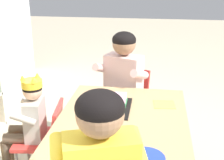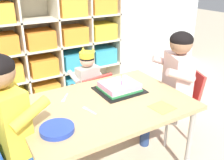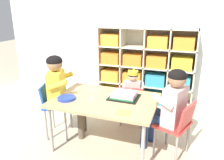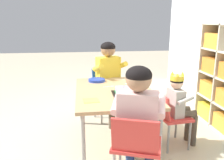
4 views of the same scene
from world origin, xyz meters
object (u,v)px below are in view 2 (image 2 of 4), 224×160
child_with_crown (85,79)px  birthday_cake_on_tray (119,87)px  activity_table (105,108)px  classroom_chair_blue (92,96)px  adult_helper_seated (16,116)px  paper_plate_stack (57,129)px  guest_at_table_side (171,76)px  classroom_chair_adult_side (5,154)px  fork_beside_plate_stack (88,110)px  fork_near_child_seat (65,98)px  fork_near_cake_tray (32,111)px  classroom_chair_guest_side (181,97)px

child_with_crown → birthday_cake_on_tray: 0.57m
activity_table → classroom_chair_blue: bearing=73.1°
adult_helper_seated → birthday_cake_on_tray: (0.79, 0.08, -0.03)m
adult_helper_seated → paper_plate_stack: (0.18, -0.19, -0.04)m
classroom_chair_blue → guest_at_table_side: bearing=131.8°
classroom_chair_adult_side → fork_beside_plate_stack: classroom_chair_adult_side is taller
guest_at_table_side → adult_helper_seated: bearing=-67.4°
birthday_cake_on_tray → fork_near_child_seat: size_ratio=3.03×
fork_near_cake_tray → fork_near_child_seat: bearing=114.0°
child_with_crown → paper_plate_stack: size_ratio=4.06×
child_with_crown → adult_helper_seated: bearing=33.2°
activity_table → birthday_cake_on_tray: bearing=30.7°
classroom_chair_blue → guest_at_table_side: 0.76m
classroom_chair_blue → fork_near_cake_tray: bearing=26.0°
fork_near_cake_tray → classroom_chair_blue: bearing=132.5°
classroom_chair_blue → classroom_chair_guest_side: (0.64, -0.51, 0.05)m
activity_table → fork_near_child_seat: size_ratio=10.40×
activity_table → birthday_cake_on_tray: 0.24m
activity_table → classroom_chair_guest_side: 0.83m
activity_table → paper_plate_stack: 0.44m
activity_table → fork_beside_plate_stack: fork_beside_plate_stack is taller
child_with_crown → birthday_cake_on_tray: size_ratio=2.39×
activity_table → fork_near_cake_tray: (-0.47, 0.15, 0.05)m
classroom_chair_adult_side → birthday_cake_on_tray: size_ratio=2.03×
classroom_chair_guest_side → birthday_cake_on_tray: birthday_cake_on_tray is taller
adult_helper_seated → fork_near_child_seat: 0.42m
classroom_chair_blue → child_with_crown: 0.18m
activity_table → classroom_chair_guest_side: size_ratio=1.78×
adult_helper_seated → fork_beside_plate_stack: bearing=-116.8°
activity_table → fork_beside_plate_stack: bearing=-167.1°
paper_plate_stack → activity_table: bearing=21.2°
guest_at_table_side → fork_near_child_seat: guest_at_table_side is taller
classroom_chair_guest_side → paper_plate_stack: (-1.23, -0.21, 0.21)m
activity_table → classroom_chair_adult_side: (-0.70, -0.00, -0.11)m
classroom_chair_blue → classroom_chair_adult_side: (-0.87, -0.57, 0.09)m
paper_plate_stack → birthday_cake_on_tray: bearing=24.4°
paper_plate_stack → classroom_chair_blue: bearing=51.1°
classroom_chair_blue → paper_plate_stack: bearing=44.2°
classroom_chair_adult_side → paper_plate_stack: classroom_chair_adult_side is taller
guest_at_table_side → fork_near_child_seat: bearing=-77.4°
activity_table → fork_beside_plate_stack: (-0.15, -0.03, 0.05)m
birthday_cake_on_tray → fork_beside_plate_stack: 0.37m
adult_helper_seated → paper_plate_stack: 0.27m
guest_at_table_side → classroom_chair_guest_side: bearing=90.0°
activity_table → classroom_chair_blue: activity_table is taller
child_with_crown → guest_at_table_side: 0.80m
activity_table → birthday_cake_on_tray: size_ratio=3.43×
birthday_cake_on_tray → fork_near_child_seat: birthday_cake_on_tray is taller
activity_table → classroom_chair_adult_side: 0.71m
activity_table → guest_at_table_side: size_ratio=1.17×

